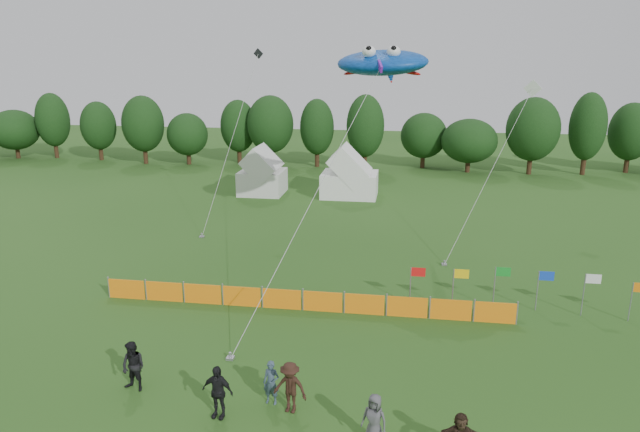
# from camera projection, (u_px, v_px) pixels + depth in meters

# --- Properties ---
(ground) EXTENTS (160.00, 160.00, 0.00)m
(ground) POSITION_uv_depth(u_px,v_px,m) (294.00, 403.00, 20.09)
(ground) COLOR #234C16
(ground) RESTS_ON ground
(treeline) EXTENTS (104.57, 8.78, 8.36)m
(treeline) POSITION_uv_depth(u_px,v_px,m) (390.00, 131.00, 61.54)
(treeline) COLOR #382314
(treeline) RESTS_ON ground
(tent_left) EXTENTS (3.90, 3.90, 3.44)m
(tent_left) POSITION_uv_depth(u_px,v_px,m) (262.00, 174.00, 50.92)
(tent_left) COLOR silver
(tent_left) RESTS_ON ground
(tent_right) EXTENTS (4.89, 3.91, 3.45)m
(tent_right) POSITION_uv_depth(u_px,v_px,m) (350.00, 177.00, 49.88)
(tent_right) COLOR white
(tent_right) RESTS_ON ground
(barrier_fence) EXTENTS (19.90, 0.06, 1.00)m
(barrier_fence) POSITION_uv_depth(u_px,v_px,m) (302.00, 300.00, 27.38)
(barrier_fence) COLOR orange
(barrier_fence) RESTS_ON ground
(flag_row) EXTENTS (10.73, 0.74, 2.14)m
(flag_row) POSITION_uv_depth(u_px,v_px,m) (520.00, 285.00, 26.96)
(flag_row) COLOR gray
(flag_row) RESTS_ON ground
(spectator_a) EXTENTS (0.63, 0.45, 1.61)m
(spectator_a) POSITION_uv_depth(u_px,v_px,m) (271.00, 383.00, 19.86)
(spectator_a) COLOR #344757
(spectator_a) RESTS_ON ground
(spectator_b) EXTENTS (1.07, 0.92, 1.89)m
(spectator_b) POSITION_uv_depth(u_px,v_px,m) (133.00, 367.00, 20.63)
(spectator_b) COLOR black
(spectator_b) RESTS_ON ground
(spectator_c) EXTENTS (1.31, 0.91, 1.85)m
(spectator_c) POSITION_uv_depth(u_px,v_px,m) (290.00, 387.00, 19.35)
(spectator_c) COLOR black
(spectator_c) RESTS_ON ground
(spectator_d) EXTENTS (1.16, 0.61, 1.89)m
(spectator_d) POSITION_uv_depth(u_px,v_px,m) (217.00, 392.00, 19.07)
(spectator_d) COLOR black
(spectator_d) RESTS_ON ground
(spectator_e) EXTENTS (0.96, 0.78, 1.70)m
(spectator_e) POSITION_uv_depth(u_px,v_px,m) (374.00, 419.00, 17.76)
(spectator_e) COLOR #49484D
(spectator_e) RESTS_ON ground
(stingray_kite) EXTENTS (8.50, 21.45, 12.48)m
(stingray_kite) POSITION_uv_depth(u_px,v_px,m) (383.00, 63.00, 32.98)
(stingray_kite) COLOR blue
(stingray_kite) RESTS_ON ground
(small_kite_white) EXTENTS (6.94, 11.09, 10.33)m
(small_kite_white) POSITION_uv_depth(u_px,v_px,m) (510.00, 133.00, 38.30)
(small_kite_white) COLOR white
(small_kite_white) RESTS_ON ground
(small_kite_dark) EXTENTS (3.12, 6.81, 12.48)m
(small_kite_dark) POSITION_uv_depth(u_px,v_px,m) (234.00, 133.00, 40.17)
(small_kite_dark) COLOR black
(small_kite_dark) RESTS_ON ground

